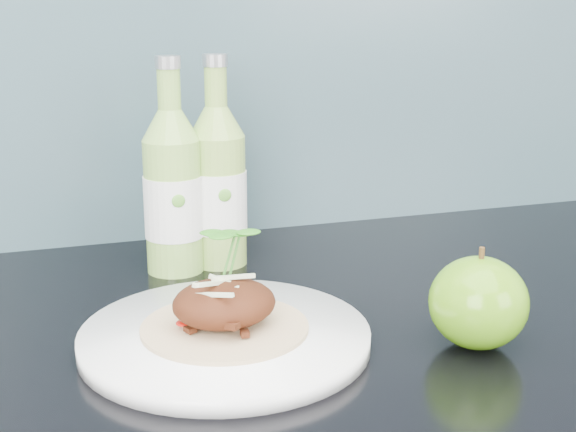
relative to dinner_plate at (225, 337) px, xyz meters
name	(u,v)px	position (x,y,z in m)	size (l,w,h in m)	color
dinner_plate	(225,337)	(0.00, 0.00, 0.00)	(0.34, 0.34, 0.02)	white
pork_taco	(224,300)	(0.00, 0.00, 0.04)	(0.15, 0.15, 0.10)	tan
green_apple	(478,303)	(0.22, -0.07, 0.03)	(0.10, 0.10, 0.09)	#3C820E
cider_bottle_left	(173,192)	(0.00, 0.22, 0.09)	(0.09, 0.09, 0.25)	#88BB4E
cider_bottle_right	(218,187)	(0.05, 0.23, 0.09)	(0.08, 0.08, 0.25)	#8AB44B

